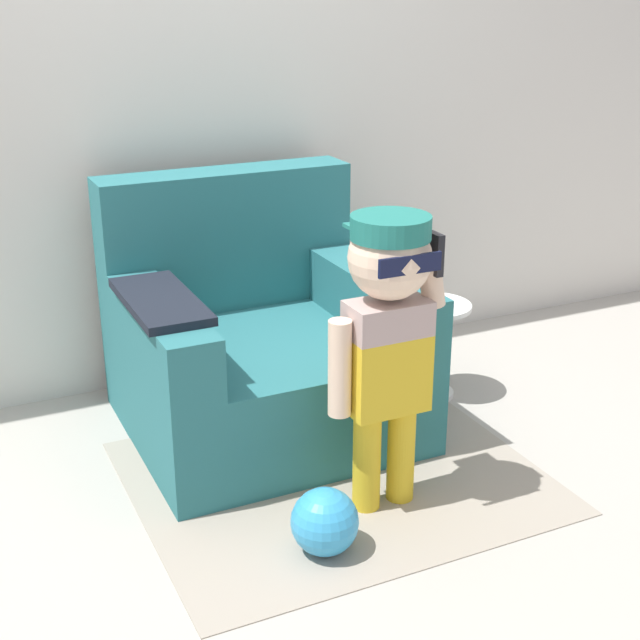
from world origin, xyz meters
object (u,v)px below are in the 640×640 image
(side_table, at_px, (432,340))
(toy_ball, at_px, (325,522))
(armchair, at_px, (257,344))
(person_child, at_px, (387,319))

(side_table, relative_size, toy_ball, 1.95)
(armchair, relative_size, side_table, 2.55)
(armchair, bearing_deg, side_table, -7.48)
(armchair, distance_m, person_child, 0.81)
(person_child, relative_size, side_table, 2.42)
(person_child, height_order, side_table, person_child)
(armchair, xyz_separation_m, person_child, (0.15, -0.73, 0.33))
(person_child, bearing_deg, side_table, 47.49)
(armchair, height_order, side_table, armchair)
(armchair, xyz_separation_m, toy_ball, (-0.14, -0.89, -0.22))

